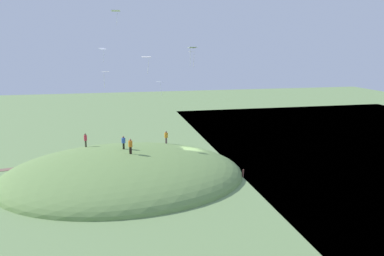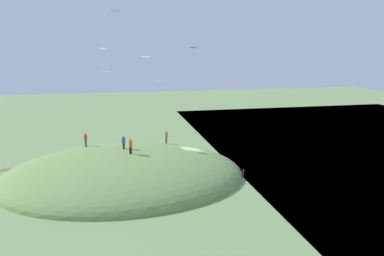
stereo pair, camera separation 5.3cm
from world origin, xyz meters
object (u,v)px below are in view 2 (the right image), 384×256
kite_8 (147,58)px  person_near_shore (86,138)px  kite_3 (192,49)px  kite_6 (106,73)px  person_watching_kites (166,136)px  mooring_post (243,173)px  kite_10 (116,11)px  kite_7 (192,52)px  person_with_child (123,141)px  kite_9 (103,49)px  person_on_hilltop (130,144)px  kite_2 (160,83)px

kite_8 → person_near_shore: bearing=-37.9°
kite_3 → kite_6: 12.62m
person_watching_kites → mooring_post: size_ratio=1.83×
kite_3 → mooring_post: bearing=155.5°
person_watching_kites → kite_3: 13.67m
person_watching_kites → kite_3: size_ratio=0.77×
kite_10 → mooring_post: kite_10 is taller
person_near_shore → kite_6: size_ratio=0.90×
kite_10 → mooring_post: (-13.55, 14.27, -19.02)m
kite_7 → person_with_child: bearing=22.7°
kite_9 → person_on_hilltop: bearing=110.2°
person_on_hilltop → kite_8: 9.95m
kite_3 → person_watching_kites: bearing=-73.3°
person_watching_kites → kite_10: bearing=87.0°
person_on_hilltop → kite_6: kite_6 is taller
kite_3 → mooring_post: (-5.54, 2.52, -14.15)m
kite_2 → kite_3: 12.12m
kite_8 → kite_10: size_ratio=0.98×
kite_9 → kite_10: size_ratio=0.89×
mooring_post → kite_10: bearing=-46.5°
person_on_hilltop → kite_8: (-2.14, -0.47, 9.70)m
person_with_child → kite_3: bearing=102.3°
person_near_shore → person_on_hilltop: person_on_hilltop is taller
kite_6 → mooring_post: kite_6 is taller
kite_3 → kite_7: bearing=-102.0°
person_on_hilltop → kite_6: (2.50, -7.31, 7.65)m
kite_6 → kite_10: bearing=-111.4°
kite_8 → kite_9: bearing=-54.7°
person_with_child → kite_2: (-5.63, -8.37, 6.08)m
person_near_shore → person_watching_kites: size_ratio=1.06×
person_watching_kites → kite_7: kite_7 is taller
kite_2 → kite_8: 11.30m
person_with_child → person_watching_kites: size_ratio=0.93×
person_watching_kites → kite_9: 13.81m
kite_10 → mooring_post: 27.37m
person_with_child → mooring_post: person_with_child is taller
kite_3 → kite_10: 15.04m
person_watching_kites → kite_8: kite_8 is taller
person_on_hilltop → kite_3: size_ratio=0.80×
kite_7 → kite_10: (9.38, -5.35, 5.36)m
person_on_hilltop → kite_2: kite_2 is taller
person_near_shore → person_on_hilltop: (-5.38, 6.32, 0.54)m
kite_6 → person_watching_kites: bearing=176.4°
person_near_shore → kite_2: bearing=-24.8°
mooring_post → person_near_shore: bearing=-26.4°
kite_3 → kite_7: 6.56m
kite_8 → mooring_post: bearing=163.4°
kite_10 → kite_2: bearing=171.6°
kite_6 → mooring_post: bearing=146.7°
person_near_shore → person_on_hilltop: size_ratio=1.01×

